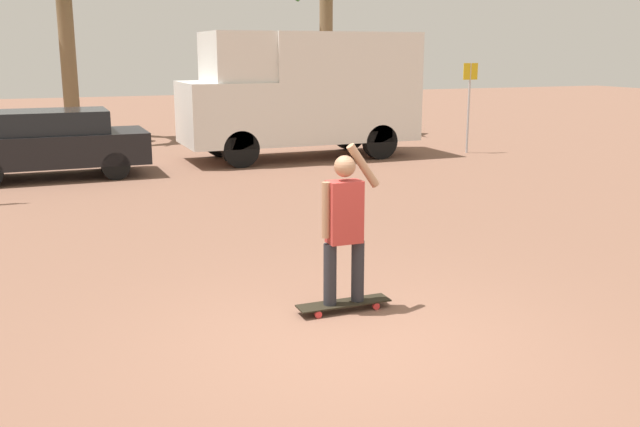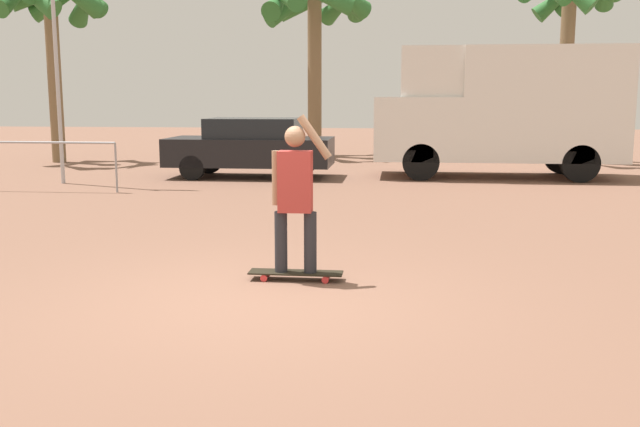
% 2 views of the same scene
% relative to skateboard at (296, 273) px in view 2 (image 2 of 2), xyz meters
% --- Properties ---
extents(ground_plane, '(80.00, 80.00, 0.00)m').
position_rel_skateboard_xyz_m(ground_plane, '(-0.25, -0.79, -0.08)').
color(ground_plane, brown).
extents(skateboard, '(1.04, 0.25, 0.09)m').
position_rel_skateboard_xyz_m(skateboard, '(0.00, 0.00, 0.00)').
color(skateboard, black).
rests_on(skateboard, ground_plane).
extents(person_skateboarder, '(0.66, 0.23, 1.73)m').
position_rel_skateboard_xyz_m(person_skateboarder, '(-0.00, 0.00, 0.93)').
color(person_skateboarder, '#28282D').
rests_on(person_skateboarder, skateboard).
extents(camper_van, '(6.05, 2.24, 3.22)m').
position_rel_skateboard_xyz_m(camper_van, '(3.65, 10.83, 1.68)').
color(camper_van, black).
rests_on(camper_van, ground_plane).
extents(parked_car_black, '(4.11, 1.83, 1.49)m').
position_rel_skateboard_xyz_m(parked_car_black, '(-2.61, 10.06, 0.70)').
color(parked_car_black, black).
rests_on(parked_car_black, ground_plane).
extents(palm_tree_near_van, '(3.27, 3.24, 6.02)m').
position_rel_skateboard_xyz_m(palm_tree_near_van, '(6.16, 15.32, 4.76)').
color(palm_tree_near_van, brown).
rests_on(palm_tree_near_van, ground_plane).
extents(palm_tree_center_background, '(3.89, 3.81, 6.00)m').
position_rel_skateboard_xyz_m(palm_tree_center_background, '(-1.77, 16.71, 4.87)').
color(palm_tree_center_background, brown).
rests_on(palm_tree_center_background, ground_plane).
extents(palm_tree_far_left, '(3.46, 3.51, 5.83)m').
position_rel_skateboard_xyz_m(palm_tree_far_left, '(-9.43, 13.57, 4.72)').
color(palm_tree_far_left, brown).
rests_on(palm_tree_far_left, ground_plane).
extents(plaza_railing_segment, '(4.71, 0.05, 1.08)m').
position_rel_skateboard_xyz_m(plaza_railing_segment, '(-7.19, 6.87, 0.84)').
color(plaza_railing_segment, '#99999E').
rests_on(plaza_railing_segment, ground_plane).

